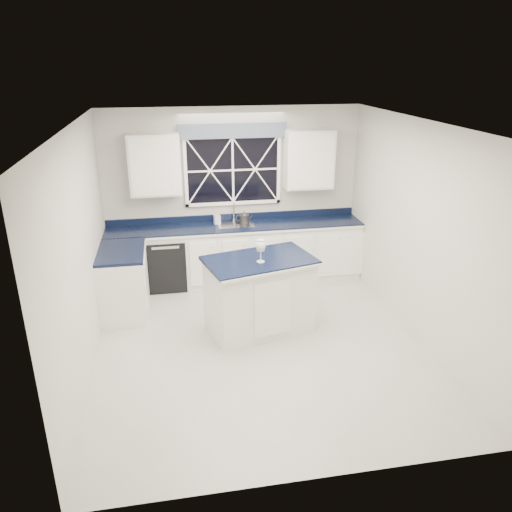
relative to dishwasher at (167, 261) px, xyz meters
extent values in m
plane|color=#A9A9A5|center=(1.10, -1.95, -0.41)|extent=(4.50, 4.50, 0.00)
cube|color=beige|center=(1.10, 0.30, 0.94)|extent=(4.00, 0.10, 2.70)
cube|color=white|center=(1.10, 0.00, 0.04)|extent=(3.98, 0.60, 0.90)
cube|color=white|center=(-0.60, -0.80, 0.04)|extent=(0.60, 1.00, 0.90)
cube|color=black|center=(1.10, 0.00, 0.51)|extent=(3.98, 0.64, 0.04)
cube|color=black|center=(0.00, 0.00, 0.00)|extent=(0.60, 0.58, 0.82)
cube|color=black|center=(1.10, 0.27, 1.34)|extent=(1.40, 0.02, 1.00)
cube|color=slate|center=(1.10, 0.21, 1.94)|extent=(1.65, 0.04, 0.22)
cube|color=white|center=(-0.07, 0.13, 1.49)|extent=(0.75, 0.34, 0.90)
cube|color=white|center=(2.28, 0.13, 1.49)|extent=(0.75, 0.34, 0.90)
cylinder|color=#B2B2B4|center=(1.10, 0.22, 0.55)|extent=(0.05, 0.05, 0.04)
cylinder|color=#B2B2B4|center=(1.10, 0.22, 0.69)|extent=(0.02, 0.02, 0.28)
cylinder|color=#B2B2B4|center=(1.10, 0.13, 0.82)|extent=(0.02, 0.18, 0.02)
cube|color=white|center=(1.17, -1.60, 0.07)|extent=(1.43, 1.04, 0.96)
cube|color=black|center=(1.17, -1.60, 0.57)|extent=(1.50, 1.11, 0.04)
cube|color=#B4B4AF|center=(1.63, -0.68, -0.40)|extent=(1.19, 0.82, 0.01)
cube|color=#0F1735|center=(1.63, -0.68, -0.39)|extent=(1.05, 0.69, 0.01)
cylinder|color=#2A2A2C|center=(1.25, 0.10, 0.59)|extent=(0.19, 0.19, 0.13)
cone|color=#2A2A2C|center=(1.25, 0.10, 0.69)|extent=(0.16, 0.16, 0.06)
torus|color=#2A2A2C|center=(1.17, 0.13, 0.60)|extent=(0.11, 0.04, 0.11)
cylinder|color=#2A2A2C|center=(1.34, 0.08, 0.61)|extent=(0.07, 0.03, 0.08)
cylinder|color=silver|center=(1.17, -1.70, 0.60)|extent=(0.10, 0.10, 0.01)
cylinder|color=silver|center=(1.17, -1.70, 0.68)|extent=(0.02, 0.02, 0.15)
ellipsoid|color=silver|center=(1.17, -1.70, 0.81)|extent=(0.12, 0.12, 0.15)
cylinder|color=tan|center=(1.17, -1.70, 0.78)|extent=(0.10, 0.10, 0.07)
imported|color=silver|center=(0.82, 0.12, 0.64)|extent=(0.11, 0.11, 0.21)
camera|label=1|loc=(0.09, -7.32, 2.95)|focal=35.00mm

